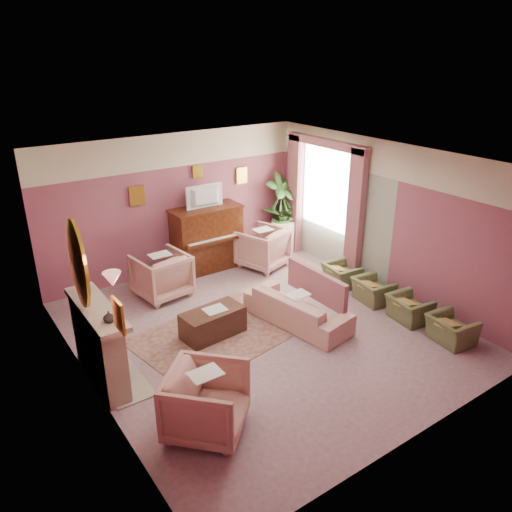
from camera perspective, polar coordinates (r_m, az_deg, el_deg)
floor at (r=8.28m, az=0.77°, el=-8.49°), size 5.50×6.00×0.01m
ceiling at (r=7.23m, az=0.88°, el=10.82°), size 5.50×6.00×0.01m
wall_back at (r=10.10m, az=-9.17°, el=5.84°), size 5.50×0.02×2.80m
wall_front at (r=5.74m, az=18.70°, el=-8.94°), size 5.50×0.02×2.80m
wall_left at (r=6.59m, az=-19.13°, el=-4.72°), size 0.02×6.00×2.80m
wall_right at (r=9.42m, az=14.61°, el=4.13°), size 0.02×6.00×2.80m
picture_rail_band at (r=9.83m, az=-9.54°, el=11.82°), size 5.50×0.01×0.65m
stripe_panel at (r=10.35m, az=9.01°, el=4.38°), size 0.01×3.00×2.15m
fireplace_surround at (r=7.20m, az=-17.49°, el=-9.80°), size 0.30×1.40×1.10m
fireplace_inset at (r=7.30m, az=-16.60°, el=-10.59°), size 0.18×0.72×0.68m
fire_ember at (r=7.41m, az=-16.15°, el=-11.67°), size 0.06×0.54×0.10m
mantel_shelf at (r=6.93m, az=-17.81°, el=-5.75°), size 0.40×1.55×0.07m
hearth at (r=7.54m, az=-15.53°, el=-12.85°), size 0.55×1.50×0.02m
mirror_frame at (r=6.61m, az=-19.66°, el=-0.86°), size 0.04×0.72×1.20m
mirror_glass at (r=6.61m, az=-19.45°, el=-0.81°), size 0.01×0.60×1.06m
sconce_shade at (r=5.63m, az=-16.11°, el=-2.56°), size 0.20×0.20×0.16m
piano at (r=10.28m, az=-5.62°, el=1.92°), size 1.40×0.60×1.30m
piano_keyshelf at (r=9.97m, az=-4.64°, el=1.71°), size 1.30×0.12×0.06m
piano_keys at (r=9.96m, az=-4.65°, el=1.92°), size 1.20×0.08×0.02m
piano_top at (r=10.07m, az=-5.76°, el=5.43°), size 1.45×0.65×0.04m
television at (r=9.94m, az=-5.69°, el=6.96°), size 0.80×0.12×0.48m
print_back_left at (r=9.67m, az=-13.45°, el=6.72°), size 0.30×0.03×0.38m
print_back_right at (r=10.69m, az=-1.65°, el=9.19°), size 0.26×0.03×0.34m
print_back_mid at (r=10.12m, az=-6.71°, el=9.54°), size 0.22×0.03×0.26m
print_left_wall at (r=5.42m, az=-15.45°, el=-6.60°), size 0.03×0.28×0.36m
window_blind at (r=10.32m, az=8.13°, el=8.01°), size 0.03×1.40×1.80m
curtain_left at (r=9.75m, az=11.29°, el=4.46°), size 0.16×0.34×2.60m
curtain_right at (r=11.04m, az=4.48°, el=7.00°), size 0.16×0.34×2.60m
pelmet at (r=10.08m, az=8.06°, el=12.68°), size 0.16×2.20×0.16m
mantel_plant at (r=7.33m, az=-19.24°, el=-2.81°), size 0.16×0.16×0.28m
mantel_vase at (r=6.45m, az=-16.46°, el=-6.68°), size 0.16×0.16×0.16m
area_rug at (r=8.19m, az=-4.47°, el=-8.92°), size 2.76×2.18×0.01m
coffee_table at (r=8.07m, az=-4.95°, el=-7.63°), size 1.04×0.59×0.45m
table_paper at (r=7.98m, az=-4.70°, el=-6.10°), size 0.35×0.28×0.01m
sofa at (r=8.33m, az=4.77°, el=-5.35°), size 0.62×1.87×0.76m
sofa_throw at (r=8.47m, az=6.92°, el=-3.28°), size 0.09×1.42×0.52m
floral_armchair_left at (r=9.33m, az=-10.77°, el=-1.89°), size 0.89×0.89×0.93m
floral_armchair_right at (r=10.40m, az=0.77°, el=1.19°), size 0.89×0.89×0.93m
floral_armchair_front at (r=6.16m, az=-5.68°, el=-15.94°), size 0.89×0.89×0.93m
olive_chair_a at (r=8.42m, az=21.46°, el=-7.42°), size 0.47×0.67×0.58m
olive_chair_b at (r=8.82m, az=17.13°, el=-5.37°), size 0.47×0.67×0.58m
olive_chair_c at (r=9.27m, az=13.23°, el=-3.48°), size 0.47×0.67×0.58m
olive_chair_d at (r=9.78m, az=9.73°, el=-1.76°), size 0.47×0.67×0.58m
side_table at (r=11.27m, az=3.07°, el=2.28°), size 0.52×0.52×0.70m
side_plant_big at (r=11.09m, az=3.13°, el=4.79°), size 0.30×0.30×0.34m
side_plant_small at (r=11.10m, az=3.93°, el=4.62°), size 0.16×0.16×0.28m
palm_pot at (r=11.36m, az=2.81°, el=1.49°), size 0.34×0.34×0.34m
palm_plant at (r=11.07m, az=2.90°, el=5.79°), size 0.76×0.76×1.44m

